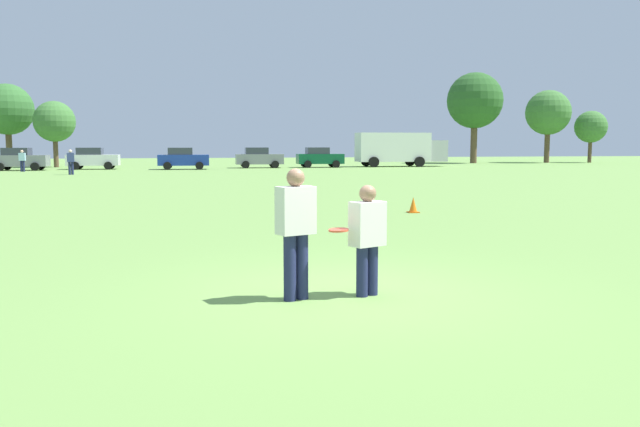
# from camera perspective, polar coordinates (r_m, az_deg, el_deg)

# --- Properties ---
(ground_plane) EXTENTS (186.36, 186.36, 0.00)m
(ground_plane) POSITION_cam_1_polar(r_m,az_deg,el_deg) (9.02, 2.09, -7.08)
(ground_plane) COLOR #6B9347
(player_thrower) EXTENTS (0.55, 0.42, 1.76)m
(player_thrower) POSITION_cam_1_polar(r_m,az_deg,el_deg) (8.44, -2.18, -1.15)
(player_thrower) COLOR #1E234C
(player_thrower) RESTS_ON ground
(player_defender) EXTENTS (0.53, 0.43, 1.53)m
(player_defender) POSITION_cam_1_polar(r_m,az_deg,el_deg) (8.71, 4.26, -1.87)
(player_defender) COLOR #1E234C
(player_defender) RESTS_ON ground
(frisbee) EXTENTS (0.27, 0.27, 0.05)m
(frisbee) POSITION_cam_1_polar(r_m,az_deg,el_deg) (8.49, 1.67, -1.49)
(frisbee) COLOR #E54C33
(traffic_cone) EXTENTS (0.32, 0.32, 0.48)m
(traffic_cone) POSITION_cam_1_polar(r_m,az_deg,el_deg) (19.66, 8.33, 0.74)
(traffic_cone) COLOR #D8590C
(traffic_cone) RESTS_ON ground
(parked_car_near_left) EXTENTS (4.25, 2.30, 1.82)m
(parked_car_near_left) POSITION_cam_1_polar(r_m,az_deg,el_deg) (57.00, -25.27, 4.44)
(parked_car_near_left) COLOR slate
(parked_car_near_left) RESTS_ON ground
(parked_car_mid_left) EXTENTS (4.25, 2.30, 1.82)m
(parked_car_mid_left) POSITION_cam_1_polar(r_m,az_deg,el_deg) (57.21, -19.67, 4.67)
(parked_car_mid_left) COLOR silver
(parked_car_mid_left) RESTS_ON ground
(parked_car_center) EXTENTS (4.25, 2.30, 1.82)m
(parked_car_center) POSITION_cam_1_polar(r_m,az_deg,el_deg) (54.95, -12.16, 4.84)
(parked_car_center) COLOR navy
(parked_car_center) RESTS_ON ground
(parked_car_mid_right) EXTENTS (4.25, 2.30, 1.82)m
(parked_car_mid_right) POSITION_cam_1_polar(r_m,az_deg,el_deg) (57.52, -5.50, 5.01)
(parked_car_mid_right) COLOR slate
(parked_car_mid_right) RESTS_ON ground
(parked_car_near_right) EXTENTS (4.25, 2.30, 1.82)m
(parked_car_near_right) POSITION_cam_1_polar(r_m,az_deg,el_deg) (58.42, -0.05, 5.05)
(parked_car_near_right) COLOR #0C4C2D
(parked_car_near_right) RESTS_ON ground
(box_truck) EXTENTS (8.56, 3.16, 3.18)m
(box_truck) POSITION_cam_1_polar(r_m,az_deg,el_deg) (61.12, 7.08, 5.83)
(box_truck) COLOR white
(box_truck) RESTS_ON ground
(bystander_sideline_watcher) EXTENTS (0.52, 0.35, 1.74)m
(bystander_sideline_watcher) POSITION_cam_1_polar(r_m,az_deg,el_deg) (47.36, -21.40, 4.43)
(bystander_sideline_watcher) COLOR #1E234C
(bystander_sideline_watcher) RESTS_ON ground
(bystander_far_jogger) EXTENTS (0.48, 0.30, 1.66)m
(bystander_far_jogger) POSITION_cam_1_polar(r_m,az_deg,el_deg) (54.15, -25.08, 4.40)
(bystander_far_jogger) COLOR #1E234C
(bystander_far_jogger) RESTS_ON ground
(tree_west_oak) EXTENTS (4.76, 4.76, 7.74)m
(tree_west_oak) POSITION_cam_1_polar(r_m,az_deg,el_deg) (66.99, -26.18, 8.33)
(tree_west_oak) COLOR brown
(tree_west_oak) RESTS_ON ground
(tree_west_maple) EXTENTS (3.72, 3.72, 6.04)m
(tree_west_maple) POSITION_cam_1_polar(r_m,az_deg,el_deg) (63.63, -22.65, 7.58)
(tree_west_maple) COLOR brown
(tree_west_maple) RESTS_ON ground
(tree_center_elm) EXTENTS (6.19, 6.19, 10.06)m
(tree_center_elm) POSITION_cam_1_polar(r_m,az_deg,el_deg) (73.99, 13.68, 9.76)
(tree_center_elm) COLOR brown
(tree_center_elm) RESTS_ON ground
(tree_east_birch) EXTENTS (5.09, 5.09, 8.28)m
(tree_east_birch) POSITION_cam_1_polar(r_m,az_deg,el_deg) (78.29, 19.73, 8.47)
(tree_east_birch) COLOR brown
(tree_east_birch) RESTS_ON ground
(tree_east_oak) EXTENTS (3.66, 3.66, 5.95)m
(tree_east_oak) POSITION_cam_1_polar(r_m,az_deg,el_deg) (80.49, 23.06, 7.13)
(tree_east_oak) COLOR brown
(tree_east_oak) RESTS_ON ground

